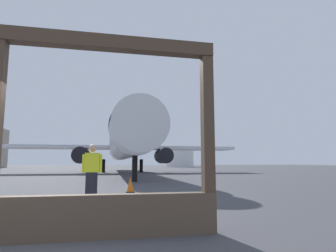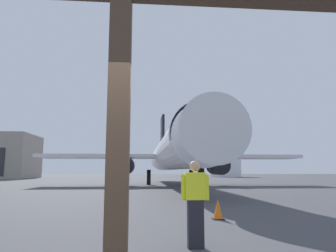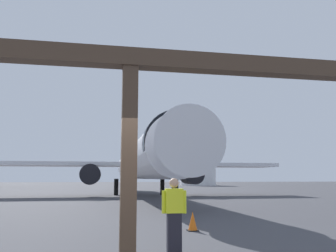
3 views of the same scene
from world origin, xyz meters
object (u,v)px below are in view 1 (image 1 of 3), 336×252
ground_crew_worker (92,174)px  traffic_cone (130,185)px  fuel_storage_tank (179,157)px  airplane (124,144)px

ground_crew_worker → traffic_cone: ground_crew_worker is taller
traffic_cone → fuel_storage_tank: fuel_storage_tank is taller
airplane → ground_crew_worker: (-2.08, -25.20, -2.46)m
ground_crew_worker → traffic_cone: size_ratio=2.74×
traffic_cone → fuel_storage_tank: (19.09, 69.06, 2.49)m
airplane → traffic_cone: bearing=-91.9°
ground_crew_worker → fuel_storage_tank: (20.45, 72.66, 1.88)m
ground_crew_worker → airplane: bearing=85.3°
ground_crew_worker → fuel_storage_tank: 75.51m
airplane → fuel_storage_tank: (18.37, 47.45, -0.58)m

